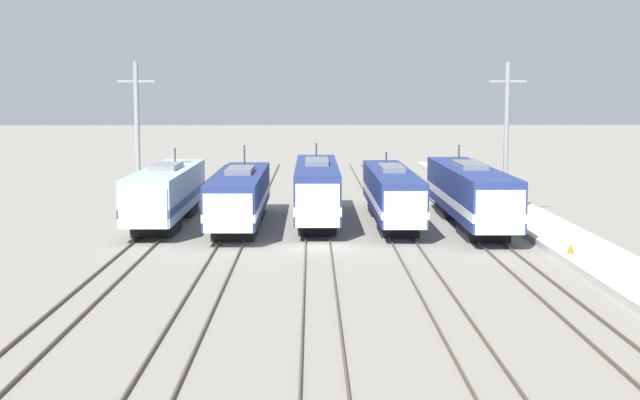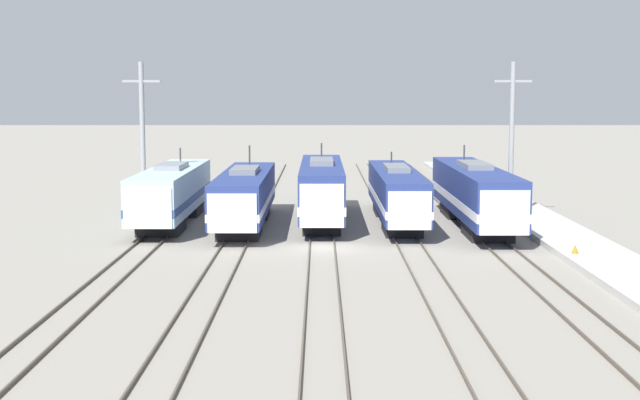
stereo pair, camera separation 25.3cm
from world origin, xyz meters
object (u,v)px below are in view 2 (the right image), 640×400
at_px(locomotive_center_left, 240,197).
at_px(catenary_tower_left, 138,139).
at_px(catenary_tower_right, 507,139).
at_px(locomotive_far_left, 166,193).
at_px(locomotive_center, 317,190).
at_px(locomotive_far_right, 471,194).
at_px(locomotive_center_right, 392,194).
at_px(traffic_cone, 570,249).

distance_m(locomotive_center_left, catenary_tower_left, 8.62).
distance_m(locomotive_center_left, catenary_tower_right, 18.84).
bearing_deg(locomotive_far_left, catenary_tower_left, 143.11).
relative_size(locomotive_center_left, locomotive_center, 0.98).
bearing_deg(catenary_tower_left, catenary_tower_right, 0.00).
bearing_deg(locomotive_far_left, locomotive_center_left, -13.89).
xyz_separation_m(locomotive_far_left, locomotive_far_right, (20.46, -1.13, 0.08)).
xyz_separation_m(catenary_tower_left, catenary_tower_right, (25.52, 0.00, 0.00)).
distance_m(catenary_tower_left, catenary_tower_right, 25.52).
xyz_separation_m(locomotive_center_right, catenary_tower_left, (-17.49, 1.36, 3.65)).
relative_size(locomotive_far_left, locomotive_far_right, 0.88).
xyz_separation_m(locomotive_center_right, catenary_tower_right, (8.03, 1.36, 3.65)).
height_order(catenary_tower_left, traffic_cone, catenary_tower_left).
bearing_deg(traffic_cone, catenary_tower_right, 91.38).
distance_m(locomotive_far_left, locomotive_center, 10.26).
relative_size(locomotive_center_left, locomotive_far_right, 0.90).
distance_m(locomotive_center_right, traffic_cone, 15.90).
height_order(locomotive_far_right, traffic_cone, locomotive_far_right).
distance_m(locomotive_far_left, locomotive_far_right, 20.50).
height_order(locomotive_far_right, catenary_tower_left, catenary_tower_left).
bearing_deg(catenary_tower_right, locomotive_center, -176.46).
relative_size(locomotive_center_right, locomotive_far_right, 0.95).
height_order(catenary_tower_right, traffic_cone, catenary_tower_right).
distance_m(locomotive_far_right, catenary_tower_left, 23.04).
distance_m(locomotive_center, locomotive_center_right, 5.15).
relative_size(locomotive_far_right, catenary_tower_right, 1.82).
height_order(locomotive_center_left, locomotive_center, locomotive_center).
height_order(locomotive_center_left, catenary_tower_left, catenary_tower_left).
bearing_deg(catenary_tower_right, locomotive_far_left, -176.06).
relative_size(locomotive_far_left, locomotive_center_right, 0.93).
height_order(locomotive_far_left, locomotive_far_right, locomotive_far_right).
distance_m(locomotive_far_left, traffic_cone, 27.19).
height_order(locomotive_center_left, catenary_tower_right, catenary_tower_right).
relative_size(locomotive_center_right, catenary_tower_left, 1.73).
height_order(locomotive_center_right, traffic_cone, locomotive_center_right).
bearing_deg(locomotive_center_right, locomotive_far_right, -15.18).
distance_m(locomotive_center_left, locomotive_center_right, 10.34).
height_order(locomotive_far_left, locomotive_center, locomotive_center).
bearing_deg(locomotive_far_right, locomotive_center, 169.31).
xyz_separation_m(locomotive_center_left, traffic_cone, (18.62, -11.91, -1.44)).
height_order(locomotive_far_left, traffic_cone, locomotive_far_left).
distance_m(locomotive_far_right, catenary_tower_right, 5.31).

